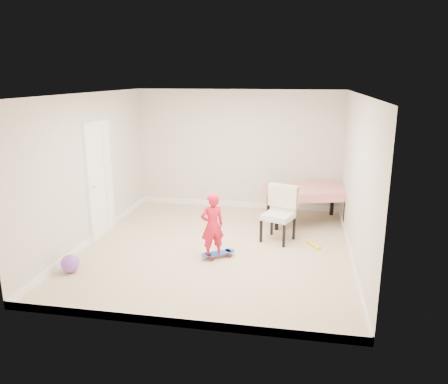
% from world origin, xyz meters
% --- Properties ---
extents(ground, '(5.00, 5.00, 0.00)m').
position_xyz_m(ground, '(0.00, 0.00, 0.00)').
color(ground, '#C9B08C').
rests_on(ground, ground).
extents(ceiling, '(4.50, 5.00, 0.04)m').
position_xyz_m(ceiling, '(0.00, 0.00, 2.58)').
color(ceiling, white).
rests_on(ceiling, wall_back).
extents(wall_back, '(4.50, 0.04, 2.60)m').
position_xyz_m(wall_back, '(0.00, 2.48, 1.30)').
color(wall_back, beige).
rests_on(wall_back, ground).
extents(wall_front, '(4.50, 0.04, 2.60)m').
position_xyz_m(wall_front, '(0.00, -2.48, 1.30)').
color(wall_front, beige).
rests_on(wall_front, ground).
extents(wall_left, '(0.04, 5.00, 2.60)m').
position_xyz_m(wall_left, '(-2.23, 0.00, 1.30)').
color(wall_left, beige).
rests_on(wall_left, ground).
extents(wall_right, '(0.04, 5.00, 2.60)m').
position_xyz_m(wall_right, '(2.23, 0.00, 1.30)').
color(wall_right, beige).
rests_on(wall_right, ground).
extents(door, '(0.11, 0.94, 2.11)m').
position_xyz_m(door, '(-2.22, 0.30, 1.02)').
color(door, white).
rests_on(door, ground).
extents(baseboard_back, '(4.50, 0.02, 0.12)m').
position_xyz_m(baseboard_back, '(0.00, 2.49, 0.06)').
color(baseboard_back, white).
rests_on(baseboard_back, ground).
extents(baseboard_front, '(4.50, 0.02, 0.12)m').
position_xyz_m(baseboard_front, '(0.00, -2.49, 0.06)').
color(baseboard_front, white).
rests_on(baseboard_front, ground).
extents(baseboard_left, '(0.02, 5.00, 0.12)m').
position_xyz_m(baseboard_left, '(-2.24, 0.00, 0.06)').
color(baseboard_left, white).
rests_on(baseboard_left, ground).
extents(baseboard_right, '(0.02, 5.00, 0.12)m').
position_xyz_m(baseboard_right, '(2.24, 0.00, 0.06)').
color(baseboard_right, white).
rests_on(baseboard_right, ground).
extents(dining_table, '(1.76, 1.36, 0.73)m').
position_xyz_m(dining_table, '(1.51, 1.68, 0.36)').
color(dining_table, red).
rests_on(dining_table, ground).
extents(dining_chair, '(0.73, 0.78, 1.00)m').
position_xyz_m(dining_chair, '(1.02, 0.52, 0.50)').
color(dining_chair, silver).
rests_on(dining_chair, ground).
extents(skateboard, '(0.61, 0.53, 0.09)m').
position_xyz_m(skateboard, '(0.11, -0.40, 0.04)').
color(skateboard, blue).
rests_on(skateboard, ground).
extents(child, '(0.46, 0.42, 1.06)m').
position_xyz_m(child, '(0.03, -0.47, 0.53)').
color(child, red).
rests_on(child, ground).
extents(balloon, '(0.28, 0.28, 0.28)m').
position_xyz_m(balloon, '(-1.98, -1.34, 0.14)').
color(balloon, '#9050C1').
rests_on(balloon, ground).
extents(foam_toy, '(0.26, 0.37, 0.06)m').
position_xyz_m(foam_toy, '(1.65, 0.38, 0.03)').
color(foam_toy, yellow).
rests_on(foam_toy, ground).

